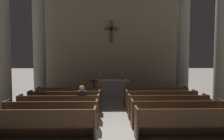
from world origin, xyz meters
name	(u,v)px	position (x,y,z in m)	size (l,w,h in m)	color
ground_plane	(116,139)	(0.00, 0.00, 0.00)	(80.00, 80.00, 0.00)	gray
pew_left_row_1	(42,124)	(-2.14, -0.04, 0.48)	(3.12, 0.50, 0.95)	#422B19
pew_left_row_2	(52,114)	(-2.14, 0.95, 0.48)	(3.12, 0.50, 0.95)	#422B19
pew_left_row_3	(59,107)	(-2.14, 1.94, 0.48)	(3.12, 0.50, 0.95)	#422B19
pew_left_row_4	(65,101)	(-2.14, 2.93, 0.48)	(3.12, 0.50, 0.95)	#422B19
pew_left_row_5	(69,97)	(-2.14, 3.92, 0.48)	(3.12, 0.50, 0.95)	#422B19
pew_right_row_1	(188,123)	(2.14, -0.04, 0.48)	(3.12, 0.50, 0.95)	#422B19
pew_right_row_2	(177,113)	(2.14, 0.95, 0.48)	(3.12, 0.50, 0.95)	#422B19
pew_right_row_3	(168,106)	(2.14, 1.94, 0.48)	(3.12, 0.50, 0.95)	#422B19
pew_right_row_4	(161,101)	(2.14, 2.93, 0.48)	(3.12, 0.50, 0.95)	#422B19
pew_right_row_5	(155,96)	(2.14, 3.92, 0.48)	(3.12, 0.50, 0.95)	#422B19
column_left_nearest	(0,38)	(-4.46, 2.16, 3.18)	(1.10, 1.10, 6.53)	#9E998E
column_left_second	(39,45)	(-4.46, 6.48, 3.18)	(1.10, 1.10, 6.53)	#9E998E
column_right_second	(183,45)	(4.46, 6.48, 3.18)	(1.10, 1.10, 6.53)	#9E998E
altar	(112,87)	(0.00, 6.59, 0.53)	(2.20, 0.90, 1.01)	#A8A399
candlestick_left	(101,77)	(-0.70, 6.59, 1.20)	(0.16, 0.16, 0.62)	#B79338
candlestick_right	(123,77)	(0.70, 6.59, 1.20)	(0.16, 0.16, 0.62)	#B79338
apse_with_cross	(111,38)	(0.00, 8.64, 3.86)	(10.08, 0.43, 7.72)	gray
lectern	(94,90)	(-1.03, 5.39, 0.55)	(0.44, 0.36, 1.15)	#422B19
lone_worshipper	(82,101)	(-1.24, 1.98, 0.69)	(0.32, 0.43, 1.32)	#26262B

